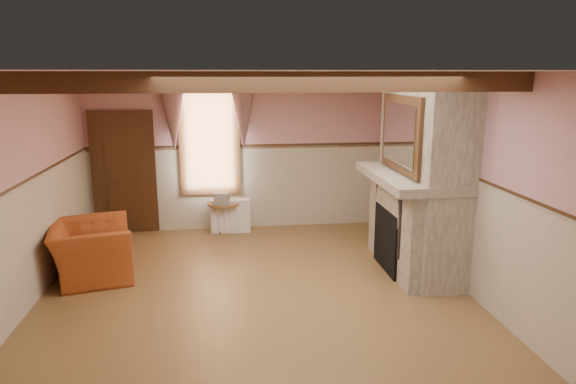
{
  "coord_description": "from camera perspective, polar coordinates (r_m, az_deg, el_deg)",
  "views": [
    {
      "loc": [
        -0.37,
        -6.19,
        2.78
      ],
      "look_at": [
        0.53,
        0.8,
        1.15
      ],
      "focal_mm": 32.0,
      "sensor_mm": 36.0,
      "label": 1
    }
  ],
  "objects": [
    {
      "name": "wainscot",
      "position": [
        6.53,
        -3.73,
        -5.11
      ],
      "size": [
        5.5,
        6.0,
        1.5
      ],
      "primitive_type": null,
      "color": "#BCAC97",
      "rests_on": "floor"
    },
    {
      "name": "book_stack",
      "position": [
        9.11,
        -7.36,
        -0.6
      ],
      "size": [
        0.29,
        0.34,
        0.2
      ],
      "primitive_type": "cube",
      "rotation": [
        0.0,
        0.0,
        -0.1
      ],
      "color": "#B7AD8C",
      "rests_on": "side_table"
    },
    {
      "name": "firebox",
      "position": [
        7.56,
        11.37,
        -5.18
      ],
      "size": [
        0.2,
        0.95,
        0.9
      ],
      "primitive_type": "cube",
      "color": "black",
      "rests_on": "floor"
    },
    {
      "name": "overmantel_mirror",
      "position": [
        7.26,
        12.36,
        6.33
      ],
      "size": [
        0.06,
        1.44,
        1.04
      ],
      "primitive_type": "cube",
      "color": "silver",
      "rests_on": "fireplace"
    },
    {
      "name": "side_table",
      "position": [
        9.24,
        -7.12,
        -2.81
      ],
      "size": [
        0.71,
        0.71,
        0.55
      ],
      "primitive_type": "cylinder",
      "rotation": [
        0.0,
        0.0,
        0.28
      ],
      "color": "brown",
      "rests_on": "floor"
    },
    {
      "name": "bowl",
      "position": [
        7.41,
        13.47,
        2.42
      ],
      "size": [
        0.33,
        0.33,
        0.08
      ],
      "primitive_type": "imported",
      "color": "brown",
      "rests_on": "mantel"
    },
    {
      "name": "mantel_clock",
      "position": [
        8.02,
        11.83,
        3.72
      ],
      "size": [
        0.14,
        0.24,
        0.2
      ],
      "primitive_type": "cube",
      "color": "#321E0D",
      "rests_on": "mantel"
    },
    {
      "name": "wall_back",
      "position": [
        9.3,
        -4.98,
        4.45
      ],
      "size": [
        5.5,
        0.02,
        2.8
      ],
      "primitive_type": "cube",
      "color": "tan",
      "rests_on": "floor"
    },
    {
      "name": "wall_left",
      "position": [
        6.78,
        -27.7,
        -0.23
      ],
      "size": [
        0.02,
        6.0,
        2.8
      ],
      "primitive_type": "cube",
      "color": "tan",
      "rests_on": "floor"
    },
    {
      "name": "jar_yellow",
      "position": [
        7.18,
        14.19,
        2.2
      ],
      "size": [
        0.06,
        0.06,
        0.12
      ],
      "primitive_type": "cylinder",
      "color": "yellow",
      "rests_on": "mantel"
    },
    {
      "name": "chair_rail",
      "position": [
        6.33,
        -3.82,
        1.35
      ],
      "size": [
        5.5,
        6.0,
        0.08
      ],
      "primitive_type": null,
      "color": "black",
      "rests_on": "wainscot"
    },
    {
      "name": "oil_lamp",
      "position": [
        7.88,
        12.17,
        3.84
      ],
      "size": [
        0.11,
        0.11,
        0.28
      ],
      "primitive_type": "cylinder",
      "color": "#B47232",
      "rests_on": "mantel"
    },
    {
      "name": "candle_red",
      "position": [
        7.02,
        14.7,
        2.09
      ],
      "size": [
        0.06,
        0.06,
        0.16
      ],
      "primitive_type": "cylinder",
      "color": "maroon",
      "rests_on": "mantel"
    },
    {
      "name": "window_drapes",
      "position": [
        9.09,
        -8.88,
        9.53
      ],
      "size": [
        1.3,
        0.14,
        1.4
      ],
      "primitive_type": "cube",
      "color": "gray",
      "rests_on": "wall_back"
    },
    {
      "name": "mantel",
      "position": [
        7.42,
        13.48,
        1.63
      ],
      "size": [
        1.05,
        2.05,
        0.12
      ],
      "primitive_type": "cube",
      "color": "gray",
      "rests_on": "fireplace"
    },
    {
      "name": "window",
      "position": [
        9.24,
        -8.74,
        5.85
      ],
      "size": [
        1.06,
        0.08,
        2.02
      ],
      "primitive_type": "cube",
      "color": "white",
      "rests_on": "wall_back"
    },
    {
      "name": "door",
      "position": [
        9.46,
        -17.74,
        1.86
      ],
      "size": [
        1.1,
        0.1,
        2.1
      ],
      "primitive_type": "cube",
      "color": "black",
      "rests_on": "floor"
    },
    {
      "name": "wall_front",
      "position": [
        3.5,
        -0.67,
        -10.18
      ],
      "size": [
        5.5,
        0.02,
        2.8
      ],
      "primitive_type": "cube",
      "color": "tan",
      "rests_on": "floor"
    },
    {
      "name": "armchair",
      "position": [
        7.64,
        -21.01,
        -6.12
      ],
      "size": [
        1.28,
        1.39,
        0.77
      ],
      "primitive_type": "imported",
      "rotation": [
        0.0,
        0.0,
        1.8
      ],
      "color": "#994219",
      "rests_on": "floor"
    },
    {
      "name": "radiator",
      "position": [
        9.23,
        -6.4,
        -2.64
      ],
      "size": [
        0.71,
        0.2,
        0.6
      ],
      "primitive_type": "cube",
      "rotation": [
        0.0,
        0.0,
        -0.04
      ],
      "color": "silver",
      "rests_on": "floor"
    },
    {
      "name": "floor",
      "position": [
        6.8,
        -3.63,
        -11.13
      ],
      "size": [
        5.5,
        6.0,
        0.01
      ],
      "primitive_type": "cube",
      "color": "brown",
      "rests_on": "ground"
    },
    {
      "name": "ceiling_beam_back",
      "position": [
        7.4,
        -4.56,
        12.37
      ],
      "size": [
        5.5,
        0.18,
        0.2
      ],
      "primitive_type": "cube",
      "color": "black",
      "rests_on": "ceiling"
    },
    {
      "name": "ceiling_beam_front",
      "position": [
        5.01,
        -3.16,
        12.11
      ],
      "size": [
        5.5,
        0.18,
        0.2
      ],
      "primitive_type": "cube",
      "color": "black",
      "rests_on": "ceiling"
    },
    {
      "name": "wall_right",
      "position": [
        7.07,
        19.03,
        1.06
      ],
      "size": [
        0.02,
        6.0,
        2.8
      ],
      "primitive_type": "cube",
      "color": "tan",
      "rests_on": "floor"
    },
    {
      "name": "ceiling",
      "position": [
        6.2,
        -4.01,
        13.19
      ],
      "size": [
        5.5,
        6.0,
        0.01
      ],
      "primitive_type": "cube",
      "color": "silver",
      "rests_on": "wall_back"
    },
    {
      "name": "fireplace",
      "position": [
        7.47,
        14.79,
        1.96
      ],
      "size": [
        0.85,
        2.0,
        2.8
      ],
      "primitive_type": "cube",
      "color": "gray",
      "rests_on": "floor"
    }
  ]
}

